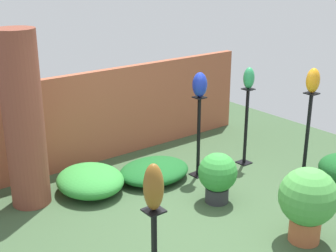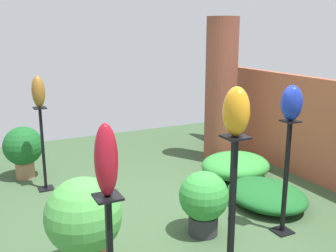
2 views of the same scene
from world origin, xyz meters
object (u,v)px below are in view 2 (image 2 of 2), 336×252
object	(u,v)px
pedestal_cobalt	(286,183)
art_vase_cobalt	(292,103)
potted_plant_mid_right	(23,148)
art_vase_bronze	(38,92)
potted_plant_mid_left	(84,220)
pedestal_amber	(231,240)
art_vase_amber	(236,111)
potted_plant_front_right	(204,200)
pedestal_bronze	(43,153)
brick_pillar	(221,91)
art_vase_ruby	(106,160)

from	to	relation	value
pedestal_cobalt	art_vase_cobalt	bearing A→B (deg)	180.00
pedestal_cobalt	potted_plant_mid_right	size ratio (longest dim) A/B	1.61
art_vase_bronze	potted_plant_mid_left	bearing A→B (deg)	-0.31
pedestal_amber	potted_plant_mid_left	xyz separation A→B (m)	(-1.03, -0.80, -0.14)
pedestal_cobalt	art_vase_amber	bearing A→B (deg)	-57.15
art_vase_cobalt	potted_plant_front_right	world-z (taller)	art_vase_cobalt
art_vase_cobalt	potted_plant_mid_right	size ratio (longest dim) A/B	0.47
pedestal_bronze	potted_plant_mid_left	distance (m)	2.14
pedestal_amber	potted_plant_mid_left	distance (m)	1.31
art_vase_bronze	art_vase_amber	bearing A→B (deg)	14.00
pedestal_bronze	potted_plant_front_right	xyz separation A→B (m)	(1.99, 1.29, -0.13)
pedestal_amber	art_vase_amber	distance (m)	0.94
brick_pillar	potted_plant_mid_left	xyz separation A→B (m)	(2.13, -2.82, -0.64)
art_vase_cobalt	art_vase_amber	distance (m)	1.54
art_vase_ruby	art_vase_amber	size ratio (longest dim) A/B	1.35
brick_pillar	pedestal_amber	distance (m)	3.78
brick_pillar	potted_plant_mid_left	size ratio (longest dim) A/B	2.57
pedestal_cobalt	art_vase_bronze	xyz separation A→B (m)	(-2.34, -2.08, 0.78)
pedestal_cobalt	art_vase_cobalt	distance (m)	0.85
potted_plant_mid_left	pedestal_cobalt	bearing A→B (deg)	84.56
art_vase_ruby	art_vase_cobalt	xyz separation A→B (m)	(-0.78, 2.17, 0.03)
brick_pillar	art_vase_ruby	xyz separation A→B (m)	(3.11, -2.90, 0.22)
potted_plant_mid_left	art_vase_bronze	bearing A→B (deg)	179.69
art_vase_bronze	art_vase_cobalt	size ratio (longest dim) A/B	1.15
potted_plant_mid_left	potted_plant_front_right	bearing A→B (deg)	96.55
art_vase_bronze	potted_plant_mid_left	xyz separation A→B (m)	(2.14, -0.01, -0.82)
pedestal_cobalt	art_vase_amber	size ratio (longest dim) A/B	3.72
potted_plant_mid_right	potted_plant_front_right	xyz separation A→B (m)	(2.56, 1.49, -0.06)
art_vase_ruby	potted_plant_mid_left	distance (m)	1.30
brick_pillar	art_vase_amber	world-z (taller)	brick_pillar
art_vase_ruby	art_vase_amber	distance (m)	0.91
art_vase_bronze	potted_plant_front_right	world-z (taller)	art_vase_bronze
pedestal_amber	pedestal_cobalt	bearing A→B (deg)	122.85
pedestal_cobalt	art_vase_amber	xyz separation A→B (m)	(0.83, -1.29, 1.03)
pedestal_bronze	art_vase_ruby	bearing A→B (deg)	-1.65
art_vase_ruby	potted_plant_mid_right	xyz separation A→B (m)	(-3.69, -0.10, -0.93)
brick_pillar	pedestal_bronze	world-z (taller)	brick_pillar
art_vase_amber	potted_plant_mid_right	size ratio (longest dim) A/B	0.43
pedestal_cobalt	brick_pillar	bearing A→B (deg)	162.50
art_vase_ruby	potted_plant_mid_left	world-z (taller)	art_vase_ruby
pedestal_amber	brick_pillar	bearing A→B (deg)	147.39
pedestal_bronze	potted_plant_front_right	distance (m)	2.38
pedestal_bronze	art_vase_bronze	xyz separation A→B (m)	(0.00, 0.00, 0.83)
art_vase_amber	potted_plant_front_right	distance (m)	1.76
brick_pillar	pedestal_cobalt	distance (m)	2.51
potted_plant_mid_left	potted_plant_mid_right	xyz separation A→B (m)	(-2.71, -0.18, -0.07)
pedestal_cobalt	art_vase_amber	world-z (taller)	art_vase_amber
potted_plant_mid_left	art_vase_amber	bearing A→B (deg)	37.91
potted_plant_mid_left	potted_plant_front_right	size ratio (longest dim) A/B	1.30
potted_plant_front_right	potted_plant_mid_right	bearing A→B (deg)	-149.90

